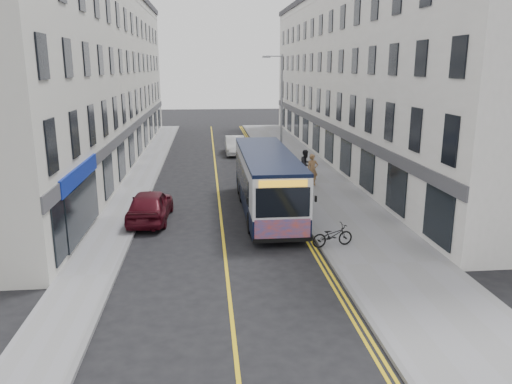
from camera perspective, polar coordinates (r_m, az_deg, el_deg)
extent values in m
plane|color=black|center=(19.54, -3.51, -7.74)|extent=(140.00, 140.00, 0.00)
cube|color=gray|center=(31.72, 6.95, 0.92)|extent=(4.50, 64.00, 0.12)
cube|color=gray|center=(31.28, -13.60, 0.43)|extent=(2.00, 64.00, 0.12)
cube|color=slate|center=(31.31, 2.93, 0.84)|extent=(0.18, 64.00, 0.13)
cube|color=slate|center=(31.15, -11.78, 0.48)|extent=(0.18, 64.00, 0.13)
cube|color=gold|center=(30.99, -4.41, 0.56)|extent=(0.12, 64.00, 0.01)
cube|color=gold|center=(31.26, 2.11, 0.71)|extent=(0.10, 64.00, 0.01)
cube|color=gold|center=(31.29, 2.47, 0.72)|extent=(0.10, 64.00, 0.01)
cube|color=white|center=(40.96, 11.79, 12.81)|extent=(6.00, 46.00, 13.00)
cube|color=beige|center=(40.01, -18.25, 12.38)|extent=(6.00, 46.00, 13.00)
cylinder|color=gray|center=(32.65, 2.92, 8.40)|extent=(0.14, 0.14, 8.00)
cylinder|color=gray|center=(32.42, 2.11, 15.27)|extent=(1.00, 0.08, 0.08)
cube|color=gray|center=(32.35, 1.20, 15.19)|extent=(0.50, 0.18, 0.12)
cube|color=black|center=(25.41, 1.22, -0.65)|extent=(2.44, 10.72, 0.88)
cube|color=silver|center=(25.10, 1.23, 2.25)|extent=(2.44, 10.72, 1.75)
cube|color=black|center=(24.92, 1.24, 4.40)|extent=(2.46, 10.72, 0.16)
cube|color=black|center=(25.60, -1.68, 2.04)|extent=(0.04, 8.38, 1.12)
cube|color=black|center=(25.88, 3.80, 2.15)|extent=(0.04, 8.38, 1.12)
cube|color=black|center=(19.95, 3.09, -1.21)|extent=(2.19, 0.04, 1.22)
cube|color=red|center=(20.29, 3.05, -4.40)|extent=(2.29, 0.04, 0.93)
cube|color=#FAAC1B|center=(19.74, 3.13, 0.96)|extent=(1.95, 0.04, 0.27)
cylinder|color=black|center=(22.31, -0.60, -3.56)|extent=(0.27, 0.97, 0.97)
cylinder|color=black|center=(22.60, 4.97, -3.38)|extent=(0.27, 0.97, 0.97)
cylinder|color=black|center=(27.44, -1.61, -0.16)|extent=(0.27, 0.97, 0.97)
cylinder|color=black|center=(27.68, 2.94, -0.05)|extent=(0.27, 0.97, 0.97)
cylinder|color=black|center=(29.14, -1.86, 0.69)|extent=(0.27, 0.97, 0.97)
cylinder|color=black|center=(29.37, 2.43, 0.79)|extent=(0.27, 0.97, 0.97)
imported|color=black|center=(20.64, 8.72, -4.93)|extent=(1.87, 0.99, 0.93)
imported|color=#996F45|center=(30.92, 6.46, 2.54)|extent=(0.73, 0.50, 1.94)
imported|color=black|center=(32.90, 5.70, 3.21)|extent=(1.16, 1.11, 1.88)
imported|color=silver|center=(42.60, -2.40, 5.36)|extent=(1.59, 4.55, 1.50)
imported|color=#490C16|center=(24.55, -12.01, -1.50)|extent=(2.08, 4.68, 1.56)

